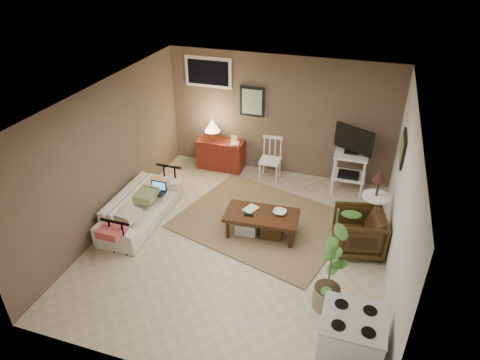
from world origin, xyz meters
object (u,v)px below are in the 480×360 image
(spindle_chair, at_px, (270,160))
(red_console, at_px, (220,151))
(tv_stand, at_px, (351,158))
(stove, at_px, (349,346))
(sofa, at_px, (140,202))
(armchair, at_px, (359,230))
(coffee_table, at_px, (261,223))
(potted_plant, at_px, (332,257))
(side_table, at_px, (376,195))

(spindle_chair, bearing_deg, red_console, 173.37)
(tv_stand, relative_size, stove, 1.48)
(sofa, distance_m, red_console, 2.28)
(tv_stand, height_order, armchair, tv_stand)
(tv_stand, bearing_deg, coffee_table, -122.74)
(coffee_table, height_order, armchair, armchair)
(red_console, xyz_separation_m, spindle_chair, (1.10, -0.13, 0.03))
(spindle_chair, height_order, stove, stove)
(coffee_table, relative_size, potted_plant, 0.76)
(spindle_chair, xyz_separation_m, potted_plant, (1.55, -3.07, 0.44))
(potted_plant, height_order, stove, potted_plant)
(tv_stand, height_order, side_table, tv_stand)
(coffee_table, height_order, stove, stove)
(sofa, relative_size, potted_plant, 1.16)
(spindle_chair, distance_m, stove, 4.42)
(tv_stand, bearing_deg, spindle_chair, -178.88)
(side_table, bearing_deg, red_console, 156.92)
(spindle_chair, xyz_separation_m, side_table, (2.03, -1.21, 0.32))
(side_table, bearing_deg, spindle_chair, 149.25)
(spindle_chair, relative_size, tv_stand, 0.67)
(sofa, xyz_separation_m, stove, (3.64, -1.93, 0.07))
(stove, bearing_deg, coffee_table, 126.41)
(coffee_table, relative_size, armchair, 1.64)
(spindle_chair, distance_m, potted_plant, 3.46)
(red_console, height_order, armchair, red_console)
(spindle_chair, relative_size, armchair, 1.17)
(red_console, bearing_deg, spindle_chair, -6.63)
(coffee_table, distance_m, tv_stand, 2.27)
(sofa, xyz_separation_m, tv_stand, (3.27, 2.09, 0.33))
(coffee_table, height_order, spindle_chair, spindle_chair)
(side_table, relative_size, potted_plant, 0.74)
(spindle_chair, bearing_deg, tv_stand, 1.12)
(sofa, bearing_deg, tv_stand, -57.37)
(sofa, height_order, side_table, side_table)
(sofa, bearing_deg, armchair, -84.77)
(tv_stand, xyz_separation_m, side_table, (0.50, -1.24, 0.04))
(coffee_table, distance_m, potted_plant, 1.83)
(spindle_chair, bearing_deg, sofa, -130.18)
(sofa, height_order, armchair, armchair)
(armchair, bearing_deg, sofa, -96.86)
(side_table, height_order, potted_plant, potted_plant)
(red_console, distance_m, side_table, 3.42)
(potted_plant, bearing_deg, sofa, 163.09)
(tv_stand, xyz_separation_m, armchair, (0.32, -1.77, -0.32))
(tv_stand, bearing_deg, red_console, 177.86)
(potted_plant, bearing_deg, armchair, 77.55)
(spindle_chair, height_order, side_table, side_table)
(coffee_table, distance_m, sofa, 2.08)
(armchair, xyz_separation_m, potted_plant, (-0.29, -1.33, 0.48))
(armchair, xyz_separation_m, stove, (0.06, -2.25, 0.07))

